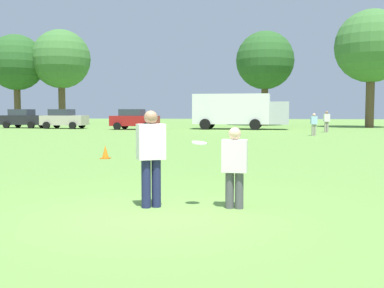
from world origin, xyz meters
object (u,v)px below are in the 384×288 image
(frisbee, at_px, (199,143))
(bystander_field_marshal, at_px, (327,120))
(parked_car_mid_left, at_px, (24,118))
(parked_car_mid_right, at_px, (134,119))
(player_defender, at_px, (235,164))
(box_truck, at_px, (238,110))
(player_thrower, at_px, (151,153))
(traffic_cone, at_px, (105,152))
(parked_car_center, at_px, (64,119))
(bystander_sideline_watcher, at_px, (314,123))

(frisbee, distance_m, bystander_field_marshal, 29.64)
(frisbee, bearing_deg, bystander_field_marshal, 77.44)
(parked_car_mid_left, distance_m, parked_car_mid_right, 11.80)
(parked_car_mid_right, bearing_deg, bystander_field_marshal, -12.11)
(player_defender, xyz_separation_m, parked_car_mid_right, (-10.38, 32.39, 0.13))
(parked_car_mid_left, xyz_separation_m, box_truck, (20.84, -0.35, 0.83))
(parked_car_mid_right, bearing_deg, player_thrower, -74.66)
(bystander_field_marshal, bearing_deg, parked_car_mid_right, 167.89)
(traffic_cone, distance_m, parked_car_mid_right, 25.17)
(parked_car_center, relative_size, box_truck, 0.50)
(player_thrower, relative_size, frisbee, 6.29)
(player_defender, height_order, traffic_cone, player_defender)
(player_thrower, bearing_deg, frisbee, 6.01)
(parked_car_mid_left, bearing_deg, bystander_sideline_watcher, -21.45)
(player_thrower, distance_m, traffic_cone, 8.69)
(bystander_field_marshal, bearing_deg, traffic_cone, -117.04)
(player_thrower, xyz_separation_m, traffic_cone, (-3.47, 7.93, -0.74))
(parked_car_mid_left, distance_m, parked_car_center, 4.59)
(parked_car_mid_right, relative_size, bystander_field_marshal, 2.59)
(player_thrower, height_order, parked_car_center, parked_car_center)
(bystander_field_marshal, bearing_deg, parked_car_mid_left, 168.64)
(parked_car_mid_right, relative_size, box_truck, 0.50)
(bystander_sideline_watcher, bearing_deg, parked_car_mid_right, 150.76)
(player_thrower, distance_m, parked_car_center, 37.29)
(frisbee, distance_m, parked_car_mid_left, 40.60)
(parked_car_mid_left, bearing_deg, parked_car_center, -11.77)
(player_thrower, distance_m, bystander_field_marshal, 29.92)
(parked_car_mid_right, bearing_deg, parked_car_mid_left, 169.69)
(frisbee, height_order, parked_car_center, parked_car_center)
(traffic_cone, bearing_deg, parked_car_mid_right, 102.49)
(parked_car_center, height_order, box_truck, box_truck)
(traffic_cone, bearing_deg, player_defender, -57.74)
(bystander_sideline_watcher, bearing_deg, frisbee, -101.49)
(box_truck, height_order, bystander_field_marshal, box_truck)
(parked_car_mid_right, bearing_deg, player_defender, -72.23)
(player_thrower, height_order, traffic_cone, player_thrower)
(parked_car_mid_right, distance_m, bystander_field_marshal, 16.58)
(frisbee, relative_size, parked_car_mid_right, 0.06)
(traffic_cone, relative_size, parked_car_center, 0.11)
(player_thrower, bearing_deg, box_truck, 89.47)
(frisbee, xyz_separation_m, parked_car_mid_right, (-9.76, 32.41, -0.23))
(frisbee, bearing_deg, parked_car_mid_right, 106.76)
(player_thrower, distance_m, bystander_sideline_watcher, 24.96)
(parked_car_mid_left, xyz_separation_m, parked_car_center, (4.50, -0.94, 0.00))
(frisbee, bearing_deg, traffic_cone, 118.84)
(traffic_cone, height_order, parked_car_mid_left, parked_car_mid_left)
(traffic_cone, height_order, parked_car_center, parked_car_center)
(traffic_cone, height_order, bystander_sideline_watcher, bystander_sideline_watcher)
(parked_car_mid_left, height_order, box_truck, box_truck)
(frisbee, relative_size, box_truck, 0.03)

